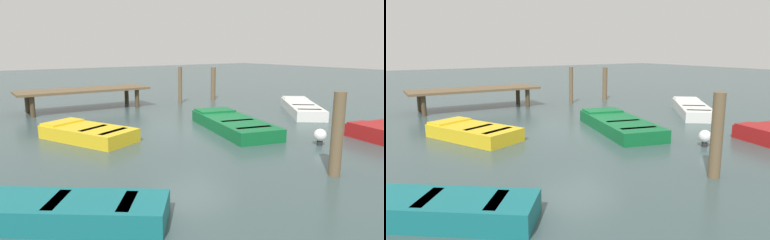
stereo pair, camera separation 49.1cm
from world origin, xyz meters
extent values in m
plane|color=#384C4C|center=(0.00, 0.00, 0.00)|extent=(80.00, 80.00, 0.00)
cube|color=brown|center=(-1.60, 6.13, 0.90)|extent=(5.78, 2.00, 0.10)
cylinder|color=#473927|center=(0.70, 6.67, 0.42)|extent=(0.20, 0.20, 0.85)
cylinder|color=#473927|center=(0.66, 5.42, 0.42)|extent=(0.20, 0.20, 0.85)
cylinder|color=#473927|center=(-3.87, 6.84, 0.42)|extent=(0.20, 0.20, 0.85)
cylinder|color=#473927|center=(-3.91, 5.60, 0.42)|extent=(0.20, 0.20, 0.85)
cube|color=gold|center=(-3.34, 0.72, 0.20)|extent=(2.42, 3.23, 0.40)
cube|color=#4C3319|center=(-3.34, 0.72, 0.34)|extent=(1.97, 2.71, 0.04)
cube|color=gold|center=(-3.80, 1.77, 0.43)|extent=(1.38, 1.08, 0.06)
cube|color=#42301E|center=(-3.25, 0.52, 0.38)|extent=(1.05, 0.61, 0.04)
cube|color=#42301E|center=(-2.93, -0.22, 0.38)|extent=(1.05, 0.61, 0.04)
cube|color=#0F602D|center=(1.14, -0.81, 0.20)|extent=(2.53, 4.31, 0.40)
cube|color=orange|center=(1.14, -0.81, 0.34)|extent=(2.05, 3.64, 0.04)
cube|color=#0F602D|center=(1.56, 0.71, 0.43)|extent=(1.54, 1.22, 0.06)
cube|color=#B06E1E|center=(1.06, -1.11, 0.38)|extent=(1.18, 0.51, 0.04)
cube|color=#B06E1E|center=(0.76, -2.18, 0.38)|extent=(1.18, 0.51, 0.04)
cube|color=#14666B|center=(-5.81, -3.98, 0.20)|extent=(3.88, 3.32, 0.40)
cube|color=beige|center=(-5.81, -3.98, 0.34)|extent=(3.26, 2.77, 0.04)
cube|color=#9B9789|center=(-5.56, -4.17, 0.38)|extent=(0.64, 0.75, 0.04)
cube|color=#9B9789|center=(-4.67, -4.86, 0.38)|extent=(0.64, 0.75, 0.04)
cube|color=silver|center=(5.78, -0.01, 0.20)|extent=(3.55, 3.88, 0.40)
cube|color=#334772|center=(5.78, -0.01, 0.34)|extent=(2.95, 3.24, 0.04)
cube|color=silver|center=(6.82, 1.21, 0.43)|extent=(1.38, 1.37, 0.06)
cube|color=navy|center=(5.58, -0.24, 0.38)|extent=(0.82, 0.74, 0.04)
cube|color=navy|center=(4.85, -1.10, 0.38)|extent=(0.82, 0.74, 0.04)
cube|color=maroon|center=(3.72, -4.23, 0.43)|extent=(0.94, 1.42, 0.06)
cylinder|color=brown|center=(5.17, 5.36, 0.87)|extent=(0.25, 0.25, 1.74)
cylinder|color=brown|center=(2.98, 5.26, 0.91)|extent=(0.19, 0.19, 1.82)
cylinder|color=brown|center=(0.00, -5.42, 0.93)|extent=(0.25, 0.25, 1.85)
cylinder|color=#262626|center=(1.89, -3.70, 0.06)|extent=(0.16, 0.16, 0.12)
sphere|color=white|center=(1.89, -3.70, 0.30)|extent=(0.36, 0.36, 0.36)
camera|label=1|loc=(-6.87, -9.74, 2.75)|focal=33.57mm
camera|label=2|loc=(-6.46, -10.01, 2.75)|focal=33.57mm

